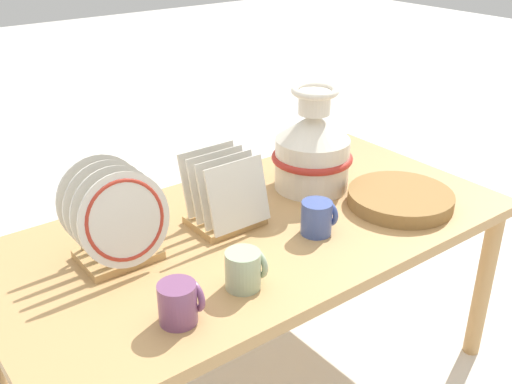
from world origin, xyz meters
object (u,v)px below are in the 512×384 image
Objects in this scene: mug_sage_glaze at (245,269)px; mug_plum_glaze at (180,302)px; ceramic_vase at (312,148)px; wicker_charger_stack at (400,199)px; mug_cobalt_glaze at (318,217)px; dish_rack_round_plates at (116,223)px; dish_rack_square_plates at (224,200)px.

mug_sage_glaze is 1.00× the size of mug_plum_glaze.
wicker_charger_stack is (0.13, -0.27, -0.11)m from ceramic_vase.
mug_cobalt_glaze is 0.33m from mug_sage_glaze.
mug_plum_glaze is (-0.00, -0.31, -0.06)m from dish_rack_round_plates.
ceramic_vase reaches higher than dish_rack_round_plates.
mug_cobalt_glaze is at bearing 15.34° from mug_sage_glaze.
dish_rack_square_plates is 2.17× the size of mug_cobalt_glaze.
dish_rack_round_plates is (-0.70, -0.03, -0.03)m from ceramic_vase.
dish_rack_square_plates is 2.17× the size of mug_sage_glaze.
ceramic_vase is 0.32m from mug_cobalt_glaze.
dish_rack_square_plates reaches higher than mug_plum_glaze.
mug_sage_glaze is (-0.14, -0.29, -0.03)m from dish_rack_square_plates.
wicker_charger_stack is 0.64m from mug_sage_glaze.
mug_sage_glaze is at bearing -147.48° from ceramic_vase.
ceramic_vase is 0.37m from dish_rack_square_plates.
mug_sage_glaze is (-0.64, -0.06, 0.03)m from wicker_charger_stack.
ceramic_vase is at bearing 51.36° from mug_cobalt_glaze.
dish_rack_square_plates is 0.33m from mug_sage_glaze.
wicker_charger_stack is at bearing -5.16° from mug_cobalt_glaze.
wicker_charger_stack is at bearing -15.81° from dish_rack_round_plates.
mug_cobalt_glaze is at bearing -22.00° from dish_rack_round_plates.
ceramic_vase is 1.29× the size of dish_rack_round_plates.
ceramic_vase is at bearing 2.54° from dish_rack_round_plates.
dish_rack_square_plates is at bearing 42.78° from mug_plum_glaze.
mug_cobalt_glaze is (0.18, -0.20, -0.03)m from dish_rack_square_plates.
mug_plum_glaze reaches higher than wicker_charger_stack.
ceramic_vase is at bearing 26.11° from mug_plum_glaze.
dish_rack_square_plates is 0.27m from mug_cobalt_glaze.
mug_plum_glaze is at bearing -137.22° from dish_rack_square_plates.
ceramic_vase is 1.60× the size of dish_rack_square_plates.
mug_plum_glaze is at bearing -174.16° from mug_sage_glaze.
mug_plum_glaze is (-0.70, -0.34, -0.09)m from ceramic_vase.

